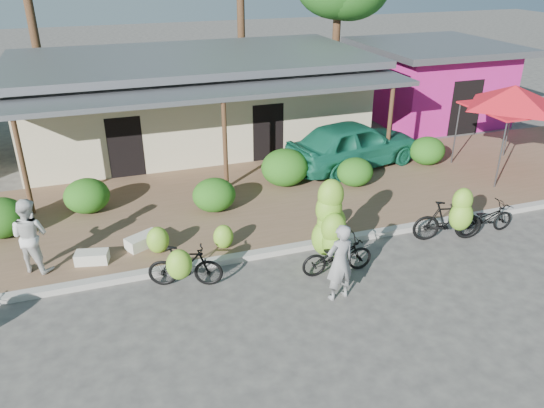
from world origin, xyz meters
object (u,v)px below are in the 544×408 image
Objects in this scene: bike_left at (184,266)px; bike_center at (333,234)px; bike_far_right at (486,219)px; sack_near at (143,241)px; bystander at (30,235)px; bike_right at (451,218)px; red_canopy at (514,97)px; teal_van at (353,144)px; vendor at (340,262)px; sack_far at (92,257)px.

bike_left is 3.46m from bike_center.
bike_far_right is at bearing -85.62° from bike_center.
bike_center is 4.53m from bike_far_right.
bike_left reaches higher than sack_near.
sack_near is at bearing -140.18° from bystander.
bike_right is at bearing -86.98° from bike_center.
sack_near is (-8.64, 2.00, -0.16)m from bike_far_right.
bike_far_right is 8.87m from sack_near.
red_canopy is 14.52m from bystander.
bike_center is 4.70m from sack_near.
teal_van reaches higher than sack_near.
red_canopy is at bearing -55.41° from bike_left.
teal_van is (3.63, 6.60, 0.04)m from vendor.
red_canopy is 1.85× the size of bike_right.
bike_left reaches higher than sack_far.
bike_right is (-4.46, -3.43, -1.91)m from red_canopy.
bike_center reaches higher than bike_right.
sack_near reaches higher than sack_far.
bike_far_right reaches higher than sack_far.
bike_center is 1.20× the size of bystander.
teal_van reaches higher than sack_far.
red_canopy is 9.57m from vendor.
sack_near is (-0.69, 1.98, -0.31)m from bike_left.
bike_center is at bearing 105.12° from bike_right.
bike_center is at bearing 92.03° from bike_far_right.
vendor is at bearing -150.13° from red_canopy.
red_canopy reaches higher than bike_right.
bike_center is at bearing -27.71° from sack_near.
bike_right is 8.84m from sack_far.
bike_far_right is 10.00m from sack_far.
sack_far is (-13.12, -1.70, -2.35)m from red_canopy.
bystander is 0.38× the size of teal_van.
red_canopy is 4.12× the size of sack_near.
bystander reaches higher than teal_van.
red_canopy is 13.44m from sack_far.
teal_van is (9.82, 3.49, -0.08)m from bystander.
red_canopy reaches higher than teal_van.
bike_far_right is 5.12m from vendor.
bystander is (-9.89, 1.85, 0.30)m from bike_right.
teal_van is at bearing -33.83° from bike_left.
sack_far is at bearing 73.88° from bike_center.
bike_center reaches higher than teal_van.
bike_left is 2.03× the size of sack_near.
vendor reaches higher than bike_right.
vendor reaches higher than bike_left.
bike_center is (-7.76, -3.47, -1.77)m from red_canopy.
bystander is (-3.14, 1.71, 0.43)m from bike_left.
sack_far is (-1.23, -0.39, -0.01)m from sack_near.
bike_center is 6.28m from teal_van.
bike_center is 1.13× the size of bike_right.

